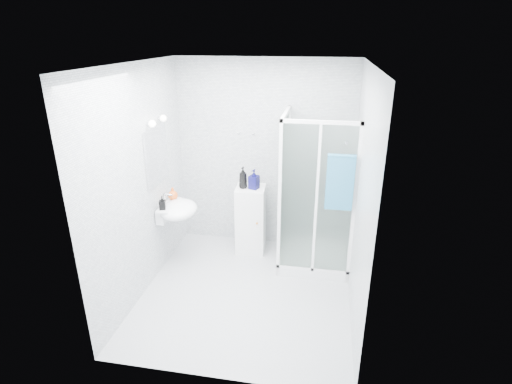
% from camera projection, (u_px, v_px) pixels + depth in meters
% --- Properties ---
extents(room, '(2.40, 2.60, 2.60)m').
position_uv_depth(room, '(246.00, 191.00, 4.27)').
color(room, silver).
rests_on(room, ground).
extents(shower_enclosure, '(0.90, 0.95, 2.00)m').
position_uv_depth(shower_enclosure, '(308.00, 234.00, 5.18)').
color(shower_enclosure, white).
rests_on(shower_enclosure, ground).
extents(wall_basin, '(0.46, 0.56, 0.35)m').
position_uv_depth(wall_basin, '(177.00, 210.00, 5.03)').
color(wall_basin, white).
rests_on(wall_basin, ground).
extents(mirror, '(0.02, 0.60, 0.70)m').
position_uv_depth(mirror, '(157.00, 155.00, 4.80)').
color(mirror, white).
rests_on(mirror, room).
extents(vanity_lights, '(0.10, 0.40, 0.08)m').
position_uv_depth(vanity_lights, '(157.00, 121.00, 4.64)').
color(vanity_lights, silver).
rests_on(vanity_lights, room).
extents(wall_hooks, '(0.23, 0.06, 0.03)m').
position_uv_depth(wall_hooks, '(246.00, 133.00, 5.34)').
color(wall_hooks, silver).
rests_on(wall_hooks, room).
extents(storage_cabinet, '(0.41, 0.43, 0.94)m').
position_uv_depth(storage_cabinet, '(251.00, 219.00, 5.52)').
color(storage_cabinet, white).
rests_on(storage_cabinet, ground).
extents(hand_towel, '(0.31, 0.05, 0.66)m').
position_uv_depth(hand_towel, '(340.00, 181.00, 4.43)').
color(hand_towel, teal).
rests_on(hand_towel, shower_enclosure).
extents(shampoo_bottle_a, '(0.13, 0.13, 0.29)m').
position_uv_depth(shampoo_bottle_a, '(243.00, 178.00, 5.28)').
color(shampoo_bottle_a, black).
rests_on(shampoo_bottle_a, storage_cabinet).
extents(shampoo_bottle_b, '(0.15, 0.15, 0.27)m').
position_uv_depth(shampoo_bottle_b, '(254.00, 179.00, 5.26)').
color(shampoo_bottle_b, '#0C0B42').
rests_on(shampoo_bottle_b, storage_cabinet).
extents(soap_dispenser_orange, '(0.15, 0.15, 0.16)m').
position_uv_depth(soap_dispenser_orange, '(173.00, 193.00, 5.15)').
color(soap_dispenser_orange, '#DA5419').
rests_on(soap_dispenser_orange, wall_basin).
extents(soap_dispenser_black, '(0.09, 0.10, 0.17)m').
position_uv_depth(soap_dispenser_black, '(162.00, 203.00, 4.85)').
color(soap_dispenser_black, black).
rests_on(soap_dispenser_black, wall_basin).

